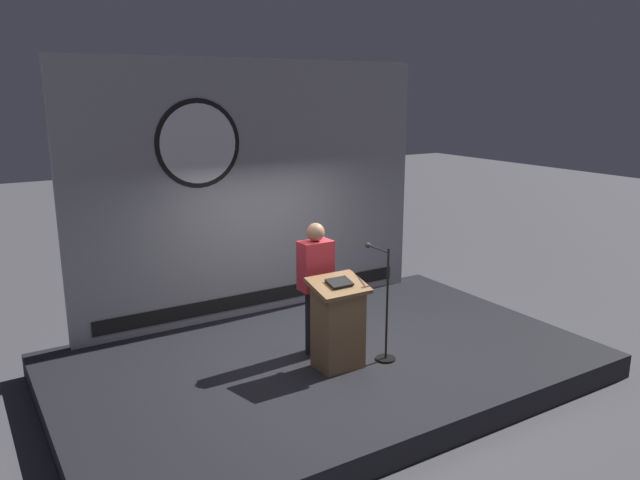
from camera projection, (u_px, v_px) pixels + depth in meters
ground_plane at (326, 377)px, 7.68m from camera, size 40.00×40.00×0.00m
stage_platform at (326, 366)px, 7.64m from camera, size 6.40×4.00×0.30m
banner_display at (255, 190)px, 8.69m from camera, size 5.30×0.12×3.60m
podium at (338, 324)px, 7.16m from camera, size 0.64×0.50×1.09m
speaker_person at (316, 288)px, 7.48m from camera, size 0.40×0.26×1.65m
microphone_stand at (384, 320)px, 7.40m from camera, size 0.24×0.56×1.40m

